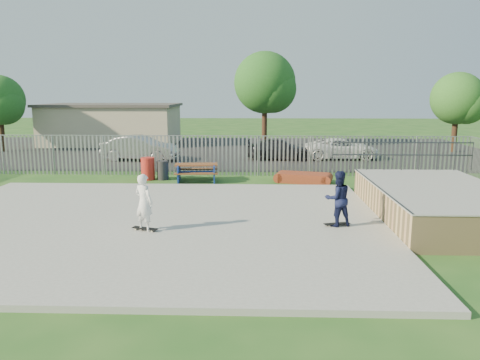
{
  "coord_description": "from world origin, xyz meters",
  "views": [
    {
      "loc": [
        3.47,
        -14.19,
        4.18
      ],
      "look_at": [
        2.94,
        2.0,
        1.1
      ],
      "focal_mm": 35.0,
      "sensor_mm": 36.0,
      "label": 1
    }
  ],
  "objects_px": {
    "funbox": "(303,178)",
    "tree_mid": "(265,83)",
    "trash_bin_red": "(148,169)",
    "trash_bin_grey": "(163,170)",
    "tree_right": "(457,99)",
    "skater_navy": "(338,199)",
    "car_dark": "(280,150)",
    "skater_white": "(144,202)",
    "car_silver": "(140,148)",
    "car_white": "(342,149)",
    "picnic_table": "(196,172)"
  },
  "relations": [
    {
      "from": "funbox",
      "to": "tree_mid",
      "type": "height_order",
      "value": "tree_mid"
    },
    {
      "from": "funbox",
      "to": "tree_right",
      "type": "distance_m",
      "value": 16.63
    },
    {
      "from": "funbox",
      "to": "trash_bin_red",
      "type": "xyz_separation_m",
      "value": [
        -7.38,
        0.44,
        0.32
      ]
    },
    {
      "from": "trash_bin_grey",
      "to": "car_white",
      "type": "xyz_separation_m",
      "value": [
        9.82,
        7.18,
        0.21
      ]
    },
    {
      "from": "picnic_table",
      "to": "car_silver",
      "type": "relative_size",
      "value": 0.46
    },
    {
      "from": "picnic_table",
      "to": "trash_bin_red",
      "type": "bearing_deg",
      "value": 166.33
    },
    {
      "from": "car_white",
      "to": "trash_bin_grey",
      "type": "bearing_deg",
      "value": 124.65
    },
    {
      "from": "tree_mid",
      "to": "tree_right",
      "type": "xyz_separation_m",
      "value": [
        13.12,
        -2.96,
        -1.12
      ]
    },
    {
      "from": "car_white",
      "to": "picnic_table",
      "type": "bearing_deg",
      "value": 131.32
    },
    {
      "from": "car_dark",
      "to": "funbox",
      "type": "bearing_deg",
      "value": -173.04
    },
    {
      "from": "trash_bin_red",
      "to": "skater_navy",
      "type": "distance_m",
      "value": 11.13
    },
    {
      "from": "car_white",
      "to": "tree_mid",
      "type": "distance_m",
      "value": 9.2
    },
    {
      "from": "tree_mid",
      "to": "skater_white",
      "type": "relative_size",
      "value": 4.21
    },
    {
      "from": "skater_navy",
      "to": "funbox",
      "type": "bearing_deg",
      "value": -103.83
    },
    {
      "from": "car_white",
      "to": "trash_bin_red",
      "type": "bearing_deg",
      "value": 122.93
    },
    {
      "from": "tree_right",
      "to": "trash_bin_grey",
      "type": "bearing_deg",
      "value": -148.98
    },
    {
      "from": "funbox",
      "to": "trash_bin_red",
      "type": "height_order",
      "value": "trash_bin_red"
    },
    {
      "from": "trash_bin_red",
      "to": "tree_right",
      "type": "xyz_separation_m",
      "value": [
        18.94,
        11.01,
        3.15
      ]
    },
    {
      "from": "car_dark",
      "to": "skater_navy",
      "type": "distance_m",
      "value": 14.99
    },
    {
      "from": "car_white",
      "to": "car_silver",
      "type": "bearing_deg",
      "value": 93.23
    },
    {
      "from": "car_white",
      "to": "skater_white",
      "type": "height_order",
      "value": "skater_white"
    },
    {
      "from": "trash_bin_grey",
      "to": "skater_navy",
      "type": "height_order",
      "value": "skater_navy"
    },
    {
      "from": "trash_bin_grey",
      "to": "tree_right",
      "type": "bearing_deg",
      "value": 31.02
    },
    {
      "from": "car_silver",
      "to": "skater_white",
      "type": "xyz_separation_m",
      "value": [
        3.78,
        -14.96,
        0.22
      ]
    },
    {
      "from": "funbox",
      "to": "tree_right",
      "type": "bearing_deg",
      "value": 59.56
    },
    {
      "from": "picnic_table",
      "to": "skater_white",
      "type": "relative_size",
      "value": 1.26
    },
    {
      "from": "car_silver",
      "to": "skater_navy",
      "type": "relative_size",
      "value": 2.71
    },
    {
      "from": "tree_mid",
      "to": "tree_right",
      "type": "relative_size",
      "value": 1.3
    },
    {
      "from": "trash_bin_red",
      "to": "trash_bin_grey",
      "type": "relative_size",
      "value": 1.18
    },
    {
      "from": "car_silver",
      "to": "car_dark",
      "type": "relative_size",
      "value": 1.08
    },
    {
      "from": "car_silver",
      "to": "skater_white",
      "type": "bearing_deg",
      "value": -159.19
    },
    {
      "from": "funbox",
      "to": "tree_mid",
      "type": "xyz_separation_m",
      "value": [
        -1.56,
        14.4,
        4.59
      ]
    },
    {
      "from": "funbox",
      "to": "car_silver",
      "type": "xyz_separation_m",
      "value": [
        -9.26,
        6.63,
        0.56
      ]
    },
    {
      "from": "car_white",
      "to": "tree_right",
      "type": "relative_size",
      "value": 0.85
    },
    {
      "from": "car_dark",
      "to": "tree_mid",
      "type": "bearing_deg",
      "value": 8.11
    },
    {
      "from": "picnic_table",
      "to": "funbox",
      "type": "bearing_deg",
      "value": -6.73
    },
    {
      "from": "picnic_table",
      "to": "tree_right",
      "type": "distance_m",
      "value": 20.34
    },
    {
      "from": "funbox",
      "to": "car_dark",
      "type": "relative_size",
      "value": 0.57
    },
    {
      "from": "car_silver",
      "to": "car_dark",
      "type": "xyz_separation_m",
      "value": [
        8.54,
        0.68,
        -0.14
      ]
    },
    {
      "from": "car_dark",
      "to": "skater_white",
      "type": "bearing_deg",
      "value": 164.42
    },
    {
      "from": "skater_white",
      "to": "tree_mid",
      "type": "bearing_deg",
      "value": -70.19
    },
    {
      "from": "car_dark",
      "to": "tree_right",
      "type": "relative_size",
      "value": 0.78
    },
    {
      "from": "car_silver",
      "to": "car_white",
      "type": "bearing_deg",
      "value": -78.6
    },
    {
      "from": "trash_bin_red",
      "to": "trash_bin_grey",
      "type": "bearing_deg",
      "value": 3.32
    },
    {
      "from": "funbox",
      "to": "skater_white",
      "type": "xyz_separation_m",
      "value": [
        -5.48,
        -8.33,
        0.78
      ]
    },
    {
      "from": "car_dark",
      "to": "trash_bin_grey",
      "type": "bearing_deg",
      "value": 140.27
    },
    {
      "from": "trash_bin_red",
      "to": "skater_white",
      "type": "relative_size",
      "value": 0.63
    },
    {
      "from": "trash_bin_grey",
      "to": "skater_white",
      "type": "height_order",
      "value": "skater_white"
    },
    {
      "from": "picnic_table",
      "to": "car_white",
      "type": "height_order",
      "value": "car_white"
    },
    {
      "from": "car_white",
      "to": "tree_mid",
      "type": "bearing_deg",
      "value": 33.37
    }
  ]
}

